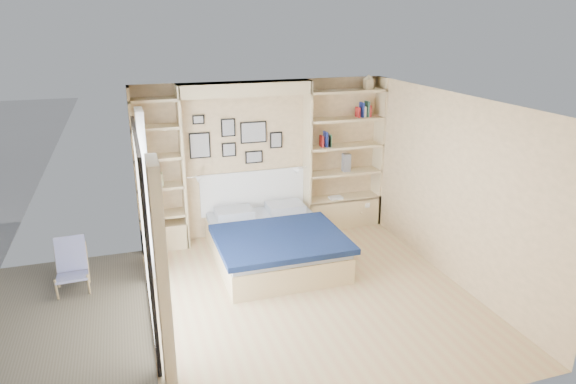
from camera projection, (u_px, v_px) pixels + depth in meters
name	position (u px, v px, depth m)	size (l,w,h in m)	color
ground	(310.00, 295.00, 6.63)	(4.50, 4.50, 0.00)	tan
room_shell	(251.00, 184.00, 7.55)	(4.50, 4.50, 4.50)	#E4C08B
bed	(273.00, 242.00, 7.53)	(1.77, 2.19, 1.07)	beige
photo_gallery	(235.00, 140.00, 7.99)	(1.48, 0.02, 0.82)	black
reading_lamps	(248.00, 174.00, 8.00)	(1.92, 0.12, 0.15)	silver
shelf_decor	(336.00, 129.00, 8.30)	(3.53, 0.23, 2.03)	#A51E1E
deck	(0.00, 347.00, 5.59)	(3.20, 4.00, 0.05)	#746955
deck_chair	(72.00, 266.00, 6.71)	(0.44, 0.69, 0.67)	tan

